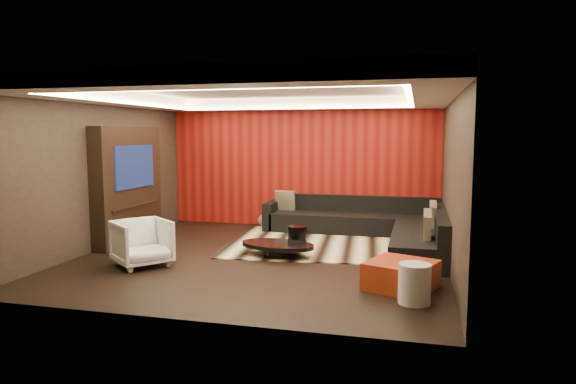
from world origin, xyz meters
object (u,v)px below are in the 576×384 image
(orange_ottoman, at_px, (401,275))
(sectional_sofa, at_px, (376,227))
(coffee_table, at_px, (278,249))
(armchair, at_px, (142,243))
(drum_stool, at_px, (297,237))
(white_side_table, at_px, (415,284))

(orange_ottoman, bearing_deg, sectional_sofa, 100.89)
(coffee_table, height_order, armchair, armchair)
(drum_stool, distance_m, white_side_table, 3.28)
(white_side_table, xyz_separation_m, sectional_sofa, (-0.77, 3.65, 0.02))
(orange_ottoman, height_order, armchair, armchair)
(coffee_table, bearing_deg, orange_ottoman, -32.12)
(white_side_table, bearing_deg, sectional_sofa, 101.85)
(coffee_table, height_order, white_side_table, white_side_table)
(white_side_table, bearing_deg, coffee_table, 140.03)
(drum_stool, height_order, armchair, armchair)
(drum_stool, bearing_deg, coffee_table, -106.00)
(white_side_table, distance_m, armchair, 4.24)
(drum_stool, height_order, sectional_sofa, sectional_sofa)
(drum_stool, xyz_separation_m, sectional_sofa, (1.31, 1.11, 0.04))
(drum_stool, distance_m, orange_ottoman, 2.72)
(sectional_sofa, bearing_deg, armchair, -140.09)
(sectional_sofa, bearing_deg, white_side_table, -78.15)
(armchair, bearing_deg, drum_stool, -11.37)
(white_side_table, height_order, sectional_sofa, sectional_sofa)
(coffee_table, distance_m, armchair, 2.21)
(drum_stool, relative_size, white_side_table, 0.81)
(armchair, bearing_deg, sectional_sofa, -11.10)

